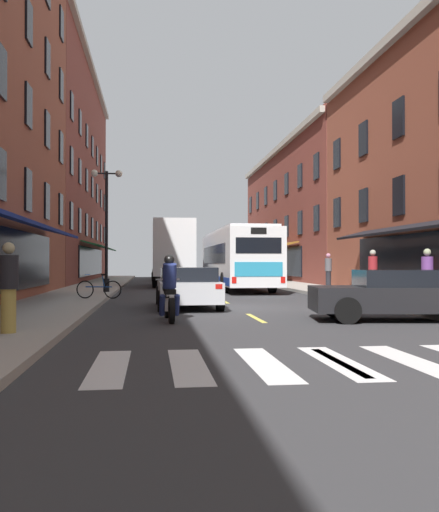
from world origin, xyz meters
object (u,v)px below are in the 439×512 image
Objects in this scene: pedestrian_rear at (427,276)px; street_lamp_twin at (106,224)px; box_truck at (172,253)px; sedan_far at (188,287)px; pedestrian_mid at (373,272)px; pedestrian_far at (328,270)px; sedan_near at (163,272)px; pedestrian_near at (7,285)px; transit_bus at (237,258)px; bicycle_near at (99,289)px; sedan_mid at (400,294)px; motorcycle_rider at (169,292)px.

pedestrian_rear is 0.32× the size of street_lamp_twin.
box_truck reaches higher than sedan_far.
street_lamp_twin reaches higher than pedestrian_mid.
pedestrian_mid is at bearing 91.83° from pedestrian_far.
pedestrian_mid is (7.76, -24.85, 0.39)m from sedan_near.
transit_bus is at bearing 177.77° from pedestrian_near.
sedan_near is 2.33× the size of pedestrian_far.
street_lamp_twin reaches higher than bicycle_near.
street_lamp_twin is (-3.32, -8.63, 1.16)m from box_truck.
bicycle_near is 0.30× the size of street_lamp_twin.
transit_bus is 7.13× the size of pedestrian_near.
pedestrian_mid reaches higher than pedestrian_rear.
bicycle_near is 10.68m from pedestrian_mid.
pedestrian_near is 12.63m from pedestrian_rear.
pedestrian_rear is at bearing -75.52° from sedan_near.
sedan_near is at bearing 102.96° from transit_bus.
motorcycle_rider is at bearing 173.66° from sedan_mid.
sedan_far is 2.36× the size of pedestrian_mid.
sedan_far is at bearing 137.52° from sedan_mid.
street_lamp_twin reaches higher than sedan_far.
box_truck is at bearing 76.62° from bicycle_near.
motorcycle_rider is at bearing -70.98° from bicycle_near.
sedan_mid is 2.17× the size of motorcycle_rider.
sedan_far is at bearing -106.01° from transit_bus.
pedestrian_far is (8.20, -17.90, 0.38)m from sedan_near.
transit_bus is 2.69× the size of sedan_mid.
pedestrian_mid reaches higher than bicycle_near.
sedan_far reaches higher than sedan_mid.
motorcycle_rider is at bearing -90.56° from pedestrian_rear.
sedan_far is at bearing -67.49° from street_lamp_twin.
sedan_far is 8.24m from pedestrian_mid.
motorcycle_rider is 7.25m from bicycle_near.
sedan_far is (0.18, -28.05, -0.03)m from sedan_near.
bicycle_near is at bearing -88.62° from street_lamp_twin.
motorcycle_rider reaches higher than sedan_far.
pedestrian_mid is at bearing 1.74° from bicycle_near.
pedestrian_near reaches higher than sedan_mid.
pedestrian_far is at bearing 33.22° from bicycle_near.
sedan_near is 2.04× the size of motorcycle_rider.
pedestrian_rear is at bearing 67.81° from pedestrian_mid.
box_truck is 15.15m from pedestrian_mid.
box_truck is 3.61× the size of motorcycle_rider.
sedan_mid is 3.99m from pedestrian_rear.
sedan_far is at bearing 170.28° from pedestrian_near.
pedestrian_mid is (8.30, 7.18, 0.39)m from motorcycle_rider.
bicycle_near is 0.92× the size of pedestrian_far.
pedestrian_mid is (10.66, 0.32, 0.59)m from bicycle_near.
street_lamp_twin is at bearing -111.05° from box_truck.
sedan_mid is 15.07m from pedestrian_far.
transit_bus is at bearing -85.89° from pedestrian_mid.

